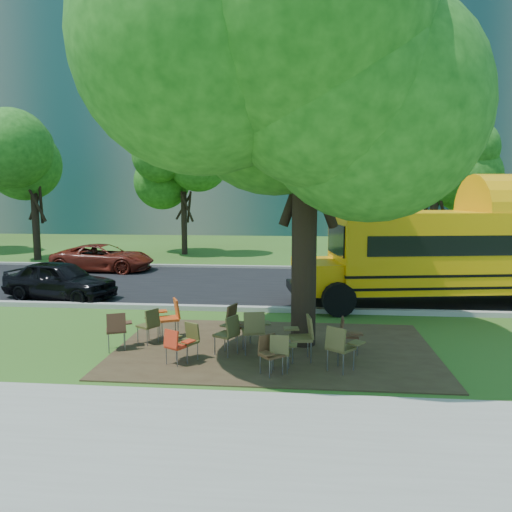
# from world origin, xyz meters

# --- Properties ---
(ground) EXTENTS (160.00, 160.00, 0.00)m
(ground) POSITION_xyz_m (0.00, 0.00, 0.00)
(ground) COLOR #334C17
(ground) RESTS_ON ground
(sidewalk) EXTENTS (60.00, 4.00, 0.04)m
(sidewalk) POSITION_xyz_m (0.00, -5.00, 0.02)
(sidewalk) COLOR gray
(sidewalk) RESTS_ON ground
(dirt_patch) EXTENTS (7.00, 4.50, 0.03)m
(dirt_patch) POSITION_xyz_m (1.00, -0.50, 0.01)
(dirt_patch) COLOR #382819
(dirt_patch) RESTS_ON ground
(asphalt_road) EXTENTS (80.00, 8.00, 0.04)m
(asphalt_road) POSITION_xyz_m (0.00, 7.00, 0.02)
(asphalt_road) COLOR black
(asphalt_road) RESTS_ON ground
(kerb_near) EXTENTS (80.00, 0.25, 0.14)m
(kerb_near) POSITION_xyz_m (0.00, 3.00, 0.07)
(kerb_near) COLOR gray
(kerb_near) RESTS_ON ground
(kerb_far) EXTENTS (80.00, 0.25, 0.14)m
(kerb_far) POSITION_xyz_m (0.00, 11.10, 0.07)
(kerb_far) COLOR gray
(kerb_far) RESTS_ON ground
(building_main) EXTENTS (38.00, 16.00, 22.00)m
(building_main) POSITION_xyz_m (-8.00, 36.00, 11.00)
(building_main) COLOR slate
(building_main) RESTS_ON ground
(bg_tree_0) EXTENTS (5.20, 5.20, 7.18)m
(bg_tree_0) POSITION_xyz_m (-12.00, 13.00, 4.57)
(bg_tree_0) COLOR black
(bg_tree_0) RESTS_ON ground
(bg_tree_2) EXTENTS (4.80, 4.80, 6.62)m
(bg_tree_2) POSITION_xyz_m (-5.00, 16.00, 4.21)
(bg_tree_2) COLOR black
(bg_tree_2) RESTS_ON ground
(bg_tree_3) EXTENTS (5.60, 5.60, 7.84)m
(bg_tree_3) POSITION_xyz_m (8.00, 14.00, 5.03)
(bg_tree_3) COLOR black
(bg_tree_3) RESTS_ON ground
(main_tree) EXTENTS (7.20, 7.20, 9.76)m
(main_tree) POSITION_xyz_m (1.64, -0.14, 6.14)
(main_tree) COLOR black
(main_tree) RESTS_ON ground
(school_bus) EXTENTS (12.08, 4.44, 2.90)m
(school_bus) POSITION_xyz_m (7.74, 4.71, 1.68)
(school_bus) COLOR #EB9D07
(school_bus) RESTS_ON ground
(chair_0) EXTENTS (0.60, 0.69, 0.88)m
(chair_0) POSITION_xyz_m (-2.44, -0.93, 0.54)
(chair_0) COLOR #48291A
(chair_0) RESTS_ON ground
(chair_1) EXTENTS (0.64, 0.50, 0.77)m
(chair_1) POSITION_xyz_m (-0.91, -1.76, 0.47)
(chair_1) COLOR red
(chair_1) RESTS_ON ground
(chair_2) EXTENTS (0.59, 0.74, 0.89)m
(chair_2) POSITION_xyz_m (0.05, -1.03, 0.55)
(chair_2) COLOR #4F4722
(chair_2) RESTS_ON ground
(chair_3) EXTENTS (0.67, 0.53, 0.80)m
(chair_3) POSITION_xyz_m (-0.75, -1.42, 0.49)
(chair_3) COLOR #4D4A21
(chair_3) RESTS_ON ground
(chair_4) EXTENTS (0.53, 0.46, 0.79)m
(chair_4) POSITION_xyz_m (1.21, -1.97, 0.49)
(chair_4) COLOR brown
(chair_4) RESTS_ON ground
(chair_5) EXTENTS (0.53, 0.67, 0.78)m
(chair_5) POSITION_xyz_m (0.99, -2.09, 0.49)
(chair_5) COLOR #4F321C
(chair_5) RESTS_ON ground
(chair_6) EXTENTS (0.65, 0.65, 0.97)m
(chair_6) POSITION_xyz_m (1.63, -1.22, 0.60)
(chair_6) COLOR brown
(chair_6) RESTS_ON ground
(chair_7) EXTENTS (0.80, 0.63, 0.93)m
(chair_7) POSITION_xyz_m (2.36, -1.85, 0.57)
(chair_7) COLOR #4D4521
(chair_7) RESTS_ON ground
(chair_8) EXTENTS (0.56, 0.71, 0.84)m
(chair_8) POSITION_xyz_m (-1.88, -0.39, 0.52)
(chair_8) COLOR #48431F
(chair_8) RESTS_ON ground
(chair_9) EXTENTS (0.76, 0.65, 0.96)m
(chair_9) POSITION_xyz_m (-1.51, 0.09, 0.59)
(chair_9) COLOR #BE4214
(chair_9) RESTS_ON ground
(chair_10) EXTENTS (0.59, 0.75, 0.95)m
(chair_10) POSITION_xyz_m (0.12, -0.34, 0.58)
(chair_10) COLOR #4E321C
(chair_10) RESTS_ON ground
(chair_11) EXTENTS (0.66, 0.69, 0.97)m
(chair_11) POSITION_xyz_m (0.60, -0.90, 0.60)
(chair_11) COLOR brown
(chair_11) RESTS_ON ground
(chair_12) EXTENTS (0.47, 0.52, 0.80)m
(chair_12) POSITION_xyz_m (2.59, -0.70, 0.50)
(chair_12) COLOR #4A2B1A
(chair_12) RESTS_ON ground
(black_car) EXTENTS (3.99, 2.32, 1.28)m
(black_car) POSITION_xyz_m (-6.27, 4.05, 0.64)
(black_car) COLOR black
(black_car) RESTS_ON ground
(bg_car_red) EXTENTS (4.42, 2.17, 1.21)m
(bg_car_red) POSITION_xyz_m (-7.11, 9.70, 0.60)
(bg_car_red) COLOR #5A180F
(bg_car_red) RESTS_ON ground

